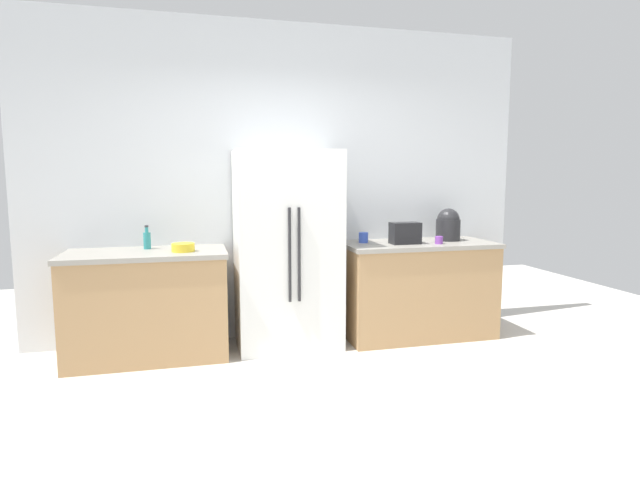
# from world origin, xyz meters

# --- Properties ---
(ground_plane) EXTENTS (9.39, 9.39, 0.00)m
(ground_plane) POSITION_xyz_m (0.00, 0.00, 0.00)
(ground_plane) COLOR beige
(kitchen_back_panel) EXTENTS (4.69, 0.10, 2.92)m
(kitchen_back_panel) POSITION_xyz_m (0.00, 1.89, 1.46)
(kitchen_back_panel) COLOR silver
(kitchen_back_panel) RESTS_ON ground_plane
(counter_left) EXTENTS (1.31, 0.69, 0.90)m
(counter_left) POSITION_xyz_m (-1.24, 1.50, 0.45)
(counter_left) COLOR tan
(counter_left) RESTS_ON ground_plane
(counter_right) EXTENTS (1.43, 0.69, 0.90)m
(counter_right) POSITION_xyz_m (1.20, 1.50, 0.45)
(counter_right) COLOR tan
(counter_right) RESTS_ON ground_plane
(refrigerator) EXTENTS (0.90, 0.64, 1.75)m
(refrigerator) POSITION_xyz_m (-0.05, 1.52, 0.87)
(refrigerator) COLOR white
(refrigerator) RESTS_ON ground_plane
(toaster) EXTENTS (0.27, 0.16, 0.20)m
(toaster) POSITION_xyz_m (1.03, 1.43, 1.00)
(toaster) COLOR black
(toaster) RESTS_ON counter_right
(rice_cooker) EXTENTS (0.23, 0.23, 0.31)m
(rice_cooker) POSITION_xyz_m (1.54, 1.56, 1.05)
(rice_cooker) COLOR #262628
(rice_cooker) RESTS_ON counter_right
(bottle_a) EXTENTS (0.06, 0.06, 0.20)m
(bottle_a) POSITION_xyz_m (-1.24, 1.65, 0.98)
(bottle_a) COLOR teal
(bottle_a) RESTS_ON counter_left
(cup_a) EXTENTS (0.07, 0.07, 0.07)m
(cup_a) POSITION_xyz_m (1.34, 1.35, 0.94)
(cup_a) COLOR purple
(cup_a) RESTS_ON counter_right
(cup_b) EXTENTS (0.09, 0.09, 0.10)m
(cup_b) POSITION_xyz_m (0.69, 1.60, 0.95)
(cup_b) COLOR blue
(cup_b) RESTS_ON counter_right
(bowl_a) EXTENTS (0.19, 0.19, 0.07)m
(bowl_a) POSITION_xyz_m (-0.94, 1.42, 0.94)
(bowl_a) COLOR yellow
(bowl_a) RESTS_ON counter_left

